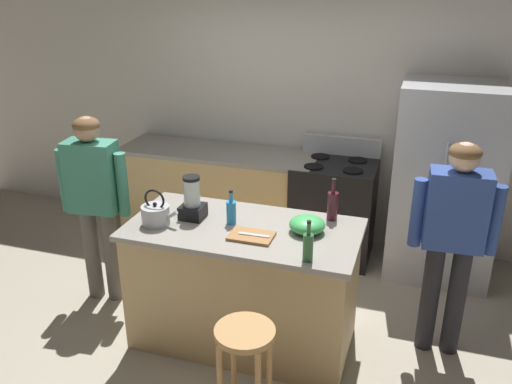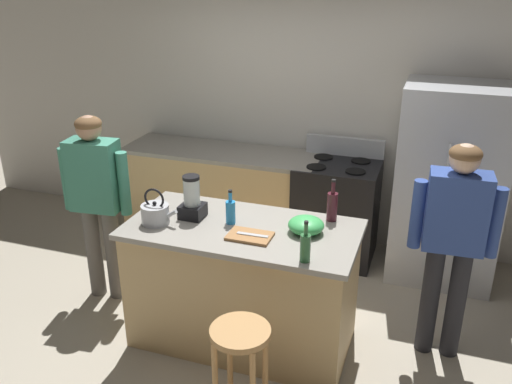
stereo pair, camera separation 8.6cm
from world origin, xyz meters
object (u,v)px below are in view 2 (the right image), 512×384
at_px(bar_stool, 240,353).
at_px(person_by_island_left, 96,192).
at_px(person_by_sink_right, 453,233).
at_px(bottle_olive_oil, 305,247).
at_px(tea_kettle, 155,213).
at_px(blender_appliance, 192,200).
at_px(bottle_soda, 231,211).
at_px(refrigerator, 449,185).
at_px(bottle_wine, 332,205).
at_px(chef_knife, 253,235).
at_px(kitchen_island, 243,284).
at_px(mixing_bowl, 306,225).
at_px(cutting_board, 250,236).
at_px(stove_range, 336,210).

bearing_deg(bar_stool, person_by_island_left, 148.35).
relative_size(person_by_sink_right, bottle_olive_oil, 5.85).
bearing_deg(tea_kettle, blender_appliance, 40.70).
bearing_deg(bottle_soda, refrigerator, 44.82).
xyz_separation_m(blender_appliance, bottle_olive_oil, (0.94, -0.36, -0.03)).
relative_size(refrigerator, bottle_wine, 5.60).
bearing_deg(chef_knife, bottle_soda, 141.92).
relative_size(bar_stool, bottle_wine, 2.28).
bearing_deg(kitchen_island, refrigerator, 47.46).
distance_m(mixing_bowl, tea_kettle, 1.07).
height_order(kitchen_island, cutting_board, cutting_board).
distance_m(blender_appliance, bottle_soda, 0.30).
bearing_deg(bottle_olive_oil, bottle_soda, 150.88).
height_order(bottle_olive_oil, chef_knife, bottle_olive_oil).
bearing_deg(bar_stool, cutting_board, 105.03).
height_order(mixing_bowl, cutting_board, mixing_bowl).
distance_m(bottle_olive_oil, chef_knife, 0.46).
relative_size(refrigerator, bar_stool, 2.46).
bearing_deg(refrigerator, person_by_island_left, -154.13).
bearing_deg(tea_kettle, bottle_soda, 19.04).
relative_size(refrigerator, mixing_bowl, 7.04).
relative_size(refrigerator, stove_range, 1.56).
bearing_deg(cutting_board, stove_range, 80.08).
bearing_deg(person_by_sink_right, tea_kettle, -166.74).
height_order(kitchen_island, chef_knife, chef_knife).
bearing_deg(person_by_sink_right, refrigerator, 91.77).
bearing_deg(bottle_olive_oil, stove_range, 94.45).
bearing_deg(stove_range, kitchen_island, -104.50).
bearing_deg(stove_range, bottle_olive_oil, -85.55).
height_order(refrigerator, bottle_wine, refrigerator).
xyz_separation_m(kitchen_island, bottle_wine, (0.57, 0.32, 0.59)).
distance_m(bar_stool, mixing_bowl, 1.00).
height_order(refrigerator, person_by_sink_right, refrigerator).
distance_m(blender_appliance, cutting_board, 0.55).
bearing_deg(kitchen_island, bar_stool, -70.51).
bearing_deg(bottle_soda, person_by_sink_right, 11.25).
height_order(person_by_island_left, bottle_olive_oil, person_by_island_left).
bearing_deg(mixing_bowl, chef_knife, -148.65).
distance_m(person_by_sink_right, mixing_bowl, 1.00).
distance_m(bar_stool, bottle_wine, 1.27).
xyz_separation_m(person_by_sink_right, tea_kettle, (-2.02, -0.48, 0.05)).
bearing_deg(bottle_wine, bottle_olive_oil, -93.18).
distance_m(kitchen_island, stove_range, 1.57).
distance_m(person_by_island_left, tea_kettle, 0.80).
xyz_separation_m(bar_stool, chef_knife, (-0.16, 0.68, 0.42)).
height_order(person_by_sink_right, bottle_soda, person_by_sink_right).
xyz_separation_m(bottle_wine, mixing_bowl, (-0.13, -0.25, -0.06)).
bearing_deg(person_by_sink_right, mixing_bowl, -164.37).
relative_size(bottle_wine, cutting_board, 1.05).
height_order(refrigerator, bottle_soda, refrigerator).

